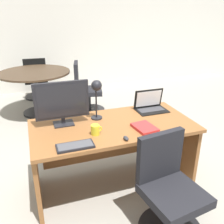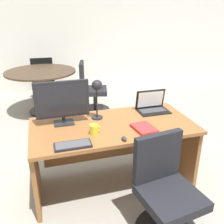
{
  "view_description": "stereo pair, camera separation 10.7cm",
  "coord_description": "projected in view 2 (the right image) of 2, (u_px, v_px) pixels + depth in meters",
  "views": [
    {
      "loc": [
        -0.75,
        -2.13,
        1.81
      ],
      "look_at": [
        0.0,
        0.04,
        0.85
      ],
      "focal_mm": 39.55,
      "sensor_mm": 36.0,
      "label": 1
    },
    {
      "loc": [
        -0.65,
        -2.16,
        1.81
      ],
      "look_at": [
        0.0,
        0.04,
        0.85
      ],
      "focal_mm": 39.55,
      "sensor_mm": 36.0,
      "label": 2
    }
  ],
  "objects": [
    {
      "name": "book",
      "position": [
        144.0,
        128.0,
        2.39
      ],
      "size": [
        0.21,
        0.27,
        0.03
      ],
      "color": "red",
      "rests_on": "desk"
    },
    {
      "name": "laptop",
      "position": [
        152.0,
        104.0,
        2.83
      ],
      "size": [
        0.35,
        0.24,
        0.23
      ],
      "color": "black",
      "rests_on": "desk"
    },
    {
      "name": "desk",
      "position": [
        112.0,
        140.0,
        2.63
      ],
      "size": [
        1.64,
        0.82,
        0.73
      ],
      "color": "brown",
      "rests_on": "ground"
    },
    {
      "name": "office_chair",
      "position": [
        166.0,
        197.0,
        2.06
      ],
      "size": [
        0.56,
        0.56,
        0.87
      ],
      "color": "black",
      "rests_on": "ground"
    },
    {
      "name": "meeting_chair_far",
      "position": [
        91.0,
        92.0,
        4.59
      ],
      "size": [
        0.57,
        0.56,
        0.94
      ],
      "color": "black",
      "rests_on": "ground"
    },
    {
      "name": "coffee_mug",
      "position": [
        94.0,
        129.0,
        2.29
      ],
      "size": [
        0.11,
        0.08,
        0.1
      ],
      "color": "yellow",
      "rests_on": "desk"
    },
    {
      "name": "desk_lamp",
      "position": [
        97.0,
        91.0,
        2.5
      ],
      "size": [
        0.12,
        0.15,
        0.43
      ],
      "color": "black",
      "rests_on": "desk"
    },
    {
      "name": "keyboard",
      "position": [
        73.0,
        145.0,
        2.1
      ],
      "size": [
        0.32,
        0.14,
        0.02
      ],
      "color": "black",
      "rests_on": "desk"
    },
    {
      "name": "meeting_chair_near",
      "position": [
        44.0,
        81.0,
        5.35
      ],
      "size": [
        0.56,
        0.56,
        0.89
      ],
      "color": "black",
      "rests_on": "ground"
    },
    {
      "name": "back_wall",
      "position": [
        65.0,
        28.0,
        5.59
      ],
      "size": [
        10.0,
        0.1,
        2.8
      ],
      "primitive_type": "cube",
      "color": "silver",
      "rests_on": "ground"
    },
    {
      "name": "meeting_table",
      "position": [
        42.0,
        81.0,
        4.46
      ],
      "size": [
        1.24,
        1.24,
        0.79
      ],
      "color": "black",
      "rests_on": "ground"
    },
    {
      "name": "mouse",
      "position": [
        125.0,
        138.0,
        2.19
      ],
      "size": [
        0.04,
        0.07,
        0.03
      ],
      "color": "#2D2D33",
      "rests_on": "desk"
    },
    {
      "name": "ground",
      "position": [
        87.0,
        126.0,
        4.11
      ],
      "size": [
        12.0,
        12.0,
        0.0
      ],
      "primitive_type": "plane",
      "color": "gray"
    },
    {
      "name": "monitor",
      "position": [
        62.0,
        101.0,
        2.43
      ],
      "size": [
        0.53,
        0.16,
        0.44
      ],
      "color": "black",
      "rests_on": "desk"
    }
  ]
}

